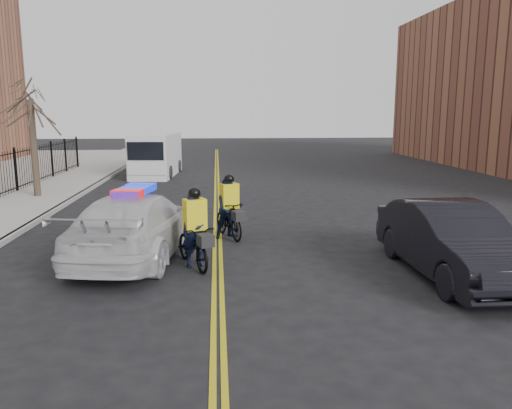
{
  "coord_description": "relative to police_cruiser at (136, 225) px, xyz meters",
  "views": [
    {
      "loc": [
        0.02,
        -11.54,
        3.64
      ],
      "look_at": [
        1.01,
        1.03,
        1.3
      ],
      "focal_mm": 35.0,
      "sensor_mm": 36.0,
      "label": 1
    }
  ],
  "objects": [
    {
      "name": "cyclist_near",
      "position": [
        1.53,
        -0.94,
        -0.16
      ],
      "size": [
        1.36,
        2.07,
        1.92
      ],
      "rotation": [
        0.0,
        0.0,
        0.38
      ],
      "color": "black",
      "rests_on": "ground"
    },
    {
      "name": "sidewalk",
      "position": [
        -5.45,
        7.03,
        -0.75
      ],
      "size": [
        3.0,
        60.0,
        0.15
      ],
      "primitive_type": "cube",
      "color": "gray",
      "rests_on": "ground"
    },
    {
      "name": "police_cruiser",
      "position": [
        0.0,
        0.0,
        0.0
      ],
      "size": [
        3.16,
        5.94,
        1.8
      ],
      "rotation": [
        0.0,
        0.0,
        2.98
      ],
      "color": "silver",
      "rests_on": "ground"
    },
    {
      "name": "cyclist_far",
      "position": [
        2.41,
        1.75,
        -0.08
      ],
      "size": [
        1.16,
        1.93,
        1.89
      ],
      "rotation": [
        0.0,
        0.0,
        0.36
      ],
      "color": "black",
      "rests_on": "ground"
    },
    {
      "name": "ground",
      "position": [
        2.05,
        -0.97,
        -0.83
      ],
      "size": [
        120.0,
        120.0,
        0.0
      ],
      "primitive_type": "plane",
      "color": "black",
      "rests_on": "ground"
    },
    {
      "name": "cargo_van",
      "position": [
        -1.47,
        16.73,
        0.36
      ],
      "size": [
        2.56,
        5.93,
        2.43
      ],
      "rotation": [
        0.0,
        0.0,
        -0.07
      ],
      "color": "silver",
      "rests_on": "ground"
    },
    {
      "name": "center_line_left",
      "position": [
        1.97,
        7.03,
        -0.82
      ],
      "size": [
        0.1,
        60.0,
        0.01
      ],
      "primitive_type": "cube",
      "color": "gold",
      "rests_on": "ground"
    },
    {
      "name": "curb",
      "position": [
        -3.95,
        7.03,
        -0.75
      ],
      "size": [
        0.2,
        60.0,
        0.15
      ],
      "primitive_type": "cube",
      "color": "gray",
      "rests_on": "ground"
    },
    {
      "name": "center_line_right",
      "position": [
        2.13,
        7.03,
        -0.82
      ],
      "size": [
        0.1,
        60.0,
        0.01
      ],
      "primitive_type": "cube",
      "color": "gold",
      "rests_on": "ground"
    },
    {
      "name": "street_tree",
      "position": [
        -5.55,
        9.03,
        2.71
      ],
      "size": [
        3.2,
        3.2,
        4.8
      ],
      "color": "#392D22",
      "rests_on": "sidewalk"
    },
    {
      "name": "dark_sedan",
      "position": [
        7.26,
        -2.12,
        -0.0
      ],
      "size": [
        1.87,
        5.04,
        1.65
      ],
      "primitive_type": "imported",
      "rotation": [
        0.0,
        0.0,
        0.03
      ],
      "color": "black",
      "rests_on": "ground"
    }
  ]
}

